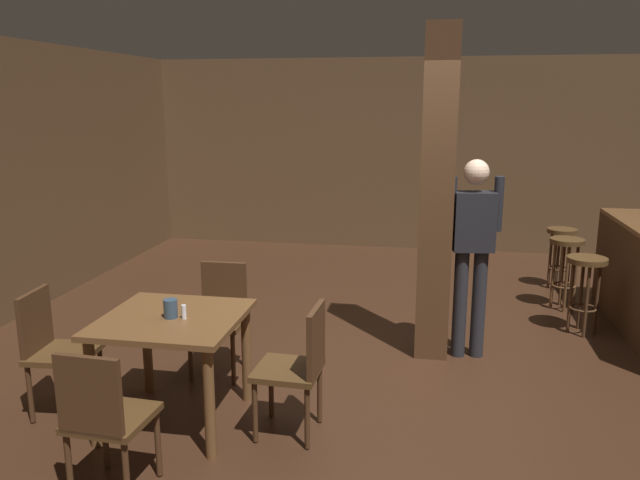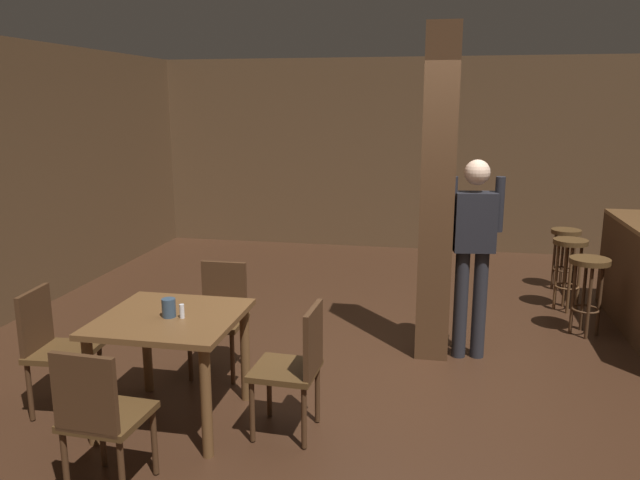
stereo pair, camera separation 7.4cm
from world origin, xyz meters
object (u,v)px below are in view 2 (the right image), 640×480
at_px(bar_stool_near, 588,277).
at_px(bar_stool_mid, 569,257).
at_px(chair_south, 100,414).
at_px(chair_east, 296,363).
at_px(standing_person, 473,245).
at_px(salt_shaker, 182,311).
at_px(dining_table, 171,334).
at_px(bar_stool_far, 565,245).
at_px(chair_west, 53,344).
at_px(chair_north, 220,312).
at_px(napkin_cup, 169,308).

bearing_deg(bar_stool_near, bar_stool_mid, 93.15).
distance_m(chair_south, chair_east, 1.26).
bearing_deg(standing_person, bar_stool_near, 34.05).
bearing_deg(bar_stool_near, chair_east, -134.77).
distance_m(chair_south, bar_stool_mid, 5.01).
bearing_deg(salt_shaker, standing_person, 38.88).
height_order(dining_table, bar_stool_far, dining_table).
bearing_deg(chair_east, chair_west, -179.61).
distance_m(standing_person, bar_stool_near, 1.41).
height_order(chair_south, bar_stool_mid, chair_south).
relative_size(salt_shaker, bar_stool_far, 0.13).
height_order(chair_west, chair_north, same).
height_order(chair_south, napkin_cup, same).
relative_size(chair_west, salt_shaker, 9.25).
xyz_separation_m(chair_west, bar_stool_near, (4.05, 2.31, 0.06)).
height_order(chair_north, chair_east, same).
height_order(chair_north, standing_person, standing_person).
relative_size(chair_west, standing_person, 0.52).
bearing_deg(bar_stool_far, bar_stool_near, -92.17).
distance_m(chair_west, chair_north, 1.28).
bearing_deg(bar_stool_far, chair_south, -124.85).
relative_size(chair_south, salt_shaker, 9.25).
relative_size(chair_north, standing_person, 0.52).
bearing_deg(standing_person, chair_east, -127.09).
height_order(dining_table, standing_person, standing_person).
xyz_separation_m(chair_west, salt_shaker, (0.99, -0.01, 0.31)).
distance_m(chair_north, salt_shaker, 0.94).
bearing_deg(chair_east, bar_stool_far, 58.38).
xyz_separation_m(chair_west, bar_stool_mid, (4.01, 3.03, 0.07)).
height_order(chair_west, napkin_cup, same).
bearing_deg(chair_north, salt_shaker, -85.89).
height_order(chair_north, bar_stool_near, chair_north).
xyz_separation_m(chair_east, napkin_cup, (-0.87, -0.01, 0.33)).
bearing_deg(bar_stool_mid, dining_table, -136.01).
height_order(chair_south, bar_stool_near, chair_south).
height_order(chair_west, bar_stool_near, chair_west).
distance_m(chair_north, napkin_cup, 0.94).
xyz_separation_m(chair_south, salt_shaker, (0.13, 0.85, 0.31)).
height_order(dining_table, napkin_cup, napkin_cup).
height_order(chair_south, bar_stool_far, chair_south).
bearing_deg(bar_stool_mid, napkin_cup, -135.69).
distance_m(chair_west, salt_shaker, 1.04).
height_order(chair_east, bar_stool_far, chair_east).
relative_size(dining_table, chair_north, 1.04).
relative_size(napkin_cup, standing_person, 0.07).
height_order(chair_west, chair_south, same).
relative_size(dining_table, bar_stool_near, 1.23).
distance_m(chair_south, bar_stool_far, 5.68).
bearing_deg(bar_stool_near, bar_stool_far, 87.83).
bearing_deg(standing_person, napkin_cup, -142.55).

